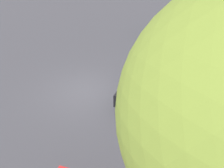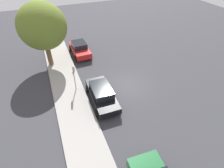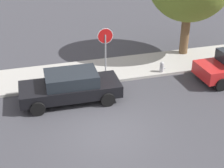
% 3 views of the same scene
% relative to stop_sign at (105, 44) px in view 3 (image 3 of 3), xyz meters
% --- Properties ---
extents(ground_plane, '(60.00, 60.00, 0.00)m').
position_rel_stop_sign_xyz_m(ground_plane, '(-1.18, -4.45, -1.84)').
color(ground_plane, '#38383D').
extents(sidewalk_curb, '(32.00, 2.79, 0.14)m').
position_rel_stop_sign_xyz_m(sidewalk_curb, '(-1.18, 0.70, -1.77)').
color(sidewalk_curb, '#9E9B93').
rests_on(sidewalk_curb, ground_plane).
extents(stop_sign, '(0.78, 0.08, 2.67)m').
position_rel_stop_sign_xyz_m(stop_sign, '(0.00, 0.00, 0.00)').
color(stop_sign, gray).
rests_on(stop_sign, ground_plane).
extents(parked_car_black, '(4.56, 2.08, 1.41)m').
position_rel_stop_sign_xyz_m(parked_car_black, '(-2.12, -1.78, -1.11)').
color(parked_car_black, black).
rests_on(parked_car_black, ground_plane).
extents(fire_hydrant, '(0.30, 0.22, 0.72)m').
position_rel_stop_sign_xyz_m(fire_hydrant, '(2.95, -0.42, -1.48)').
color(fire_hydrant, '#A5A5A8').
rests_on(fire_hydrant, ground_plane).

